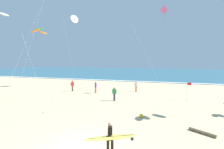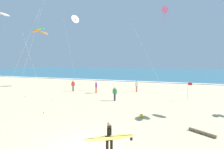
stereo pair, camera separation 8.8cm
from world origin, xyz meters
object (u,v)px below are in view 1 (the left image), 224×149
at_px(driftwood_log, 202,132).
at_px(lifeguard_flag, 188,89).
at_px(bystander_purple_top, 96,87).
at_px(bystander_white_top, 136,86).
at_px(kite_diamond_rose_distant, 163,13).
at_px(surfer_lead, 110,137).
at_px(kite_arc_emerald_mid, 40,31).
at_px(kite_delta_ivory_high, 75,19).
at_px(bystander_green_top, 114,94).
at_px(beach_ball, 141,116).
at_px(bystander_red_top, 72,86).

bearing_deg(driftwood_log, lifeguard_flag, 90.63).
bearing_deg(driftwood_log, bystander_purple_top, 138.02).
distance_m(bystander_white_top, lifeguard_flag, 7.49).
bearing_deg(kite_diamond_rose_distant, bystander_purple_top, -145.29).
xyz_separation_m(surfer_lead, kite_arc_emerald_mid, (-12.45, 10.47, 6.94)).
bearing_deg(kite_delta_ivory_high, kite_arc_emerald_mid, -84.28).
xyz_separation_m(kite_arc_emerald_mid, driftwood_log, (16.90, -5.97, -7.89)).
height_order(bystander_green_top, beach_ball, bystander_green_top).
relative_size(surfer_lead, beach_ball, 8.40).
bearing_deg(kite_diamond_rose_distant, kite_delta_ivory_high, -178.74).
xyz_separation_m(bystander_white_top, beach_ball, (2.52, -11.22, -0.67)).
bearing_deg(bystander_white_top, kite_arc_emerald_mid, -144.91).
height_order(bystander_red_top, lifeguard_flag, lifeguard_flag).
xyz_separation_m(kite_delta_ivory_high, kite_diamond_rose_distant, (14.62, 0.32, -0.11)).
height_order(surfer_lead, lifeguard_flag, lifeguard_flag).
relative_size(lifeguard_flag, driftwood_log, 1.26).
relative_size(beach_ball, driftwood_log, 0.17).
bearing_deg(kite_delta_ivory_high, bystander_red_top, -64.88).
xyz_separation_m(kite_delta_ivory_high, bystander_purple_top, (6.22, -5.49, -10.76)).
bearing_deg(kite_diamond_rose_distant, bystander_green_top, -115.77).
distance_m(bystander_purple_top, beach_ball, 11.44).
bearing_deg(bystander_red_top, kite_arc_emerald_mid, -106.05).
bearing_deg(lifeguard_flag, kite_diamond_rose_distant, 114.97).
height_order(kite_arc_emerald_mid, bystander_purple_top, kite_arc_emerald_mid).
distance_m(lifeguard_flag, beach_ball, 8.55).
relative_size(kite_diamond_rose_distant, beach_ball, 44.95).
distance_m(kite_arc_emerald_mid, driftwood_log, 19.58).
height_order(kite_delta_ivory_high, bystander_white_top, kite_delta_ivory_high).
height_order(kite_delta_ivory_high, bystander_purple_top, kite_delta_ivory_high).
distance_m(surfer_lead, bystander_red_top, 18.92).
height_order(bystander_red_top, bystander_white_top, same).
bearing_deg(bystander_red_top, kite_delta_ivory_high, 115.12).
relative_size(surfer_lead, bystander_white_top, 1.48).
relative_size(bystander_white_top, beach_ball, 5.68).
distance_m(kite_delta_ivory_high, bystander_white_top, 15.87).
xyz_separation_m(bystander_red_top, beach_ball, (11.43, -8.86, -0.67)).
bearing_deg(bystander_white_top, surfer_lead, -83.16).
bearing_deg(surfer_lead, kite_diamond_rose_distant, 86.79).
bearing_deg(kite_arc_emerald_mid, bystander_white_top, 35.09).
height_order(bystander_green_top, bystander_white_top, same).
distance_m(bystander_purple_top, lifeguard_flag, 11.63).
bearing_deg(beach_ball, bystander_green_top, 127.70).
xyz_separation_m(kite_diamond_rose_distant, beach_ball, (-0.78, -14.33, -11.33)).
bearing_deg(kite_delta_ivory_high, kite_diamond_rose_distant, 1.26).
distance_m(lifeguard_flag, driftwood_log, 9.56).
bearing_deg(beach_ball, kite_arc_emerald_mid, 162.79).
bearing_deg(kite_diamond_rose_distant, bystander_white_top, -136.72).
height_order(kite_arc_emerald_mid, beach_ball, kite_arc_emerald_mid).
xyz_separation_m(bystander_purple_top, bystander_white_top, (5.10, 2.71, 0.00)).
height_order(kite_arc_emerald_mid, bystander_white_top, kite_arc_emerald_mid).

